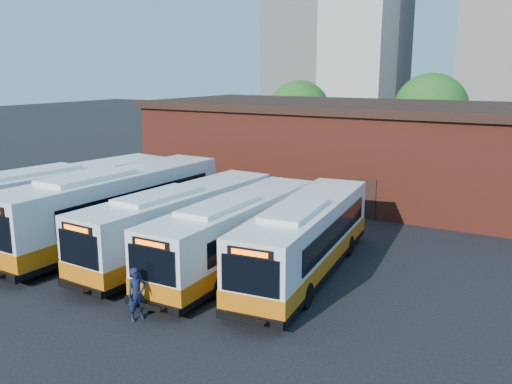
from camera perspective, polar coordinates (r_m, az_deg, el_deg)
The scene contains 10 objects.
ground at distance 22.09m, azimuth -8.41°, elevation -10.16°, with size 220.00×220.00×0.00m, color black.
bus_farwest at distance 30.84m, azimuth -19.62°, elevation -0.97°, with size 4.46×13.47×3.61m.
bus_west at distance 28.11m, azimuth -14.61°, elevation -1.79°, with size 3.26×13.85×3.75m.
bus_midwest at distance 25.40m, azimuth -7.94°, elevation -3.49°, with size 3.08×12.27×3.31m.
bus_mideast at distance 23.76m, azimuth -2.13°, elevation -4.62°, with size 2.65×11.86×3.21m.
bus_east at distance 23.09m, azimuth 5.24°, elevation -5.13°, with size 3.76×12.13×3.26m.
transit_worker at distance 19.52m, azimuth -12.43°, elevation -10.46°, with size 0.69×0.45×1.89m, color #121934.
depot_building at distance 38.42m, azimuth 10.28°, elevation 4.59°, with size 28.60×12.60×6.40m.
tree_west at distance 53.15m, azimuth 4.56°, elevation 8.43°, with size 6.00×6.00×7.65m.
tree_mid at distance 51.12m, azimuth 17.93°, elevation 8.19°, with size 6.56×6.56×8.36m.
Camera 1 is at (12.83, -15.84, 8.51)m, focal length 38.00 mm.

